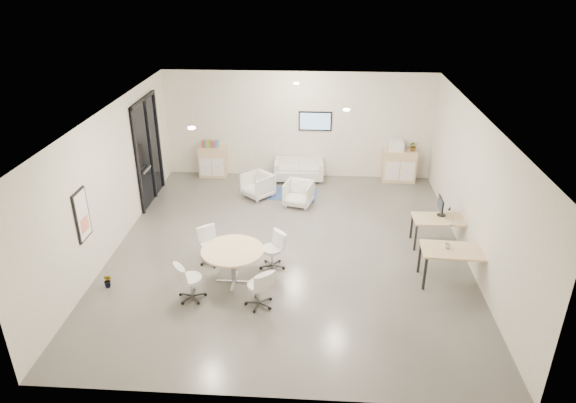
# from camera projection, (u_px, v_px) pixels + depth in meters

# --- Properties ---
(room_shell) EXTENTS (9.60, 10.60, 4.80)m
(room_shell) POSITION_uv_depth(u_px,v_px,m) (289.00, 185.00, 11.25)
(room_shell) COLOR #4F4C48
(room_shell) RESTS_ON ground
(glass_door) EXTENTS (0.09, 1.90, 2.85)m
(glass_door) POSITION_uv_depth(u_px,v_px,m) (148.00, 148.00, 13.78)
(glass_door) COLOR black
(glass_door) RESTS_ON room_shell
(artwork) EXTENTS (0.05, 0.54, 1.04)m
(artwork) POSITION_uv_depth(u_px,v_px,m) (82.00, 215.00, 10.05)
(artwork) COLOR black
(artwork) RESTS_ON room_shell
(wall_tv) EXTENTS (0.98, 0.06, 0.58)m
(wall_tv) POSITION_uv_depth(u_px,v_px,m) (315.00, 121.00, 15.18)
(wall_tv) COLOR black
(wall_tv) RESTS_ON room_shell
(ceiling_spots) EXTENTS (3.14, 4.14, 0.03)m
(ceiling_spots) POSITION_uv_depth(u_px,v_px,m) (282.00, 105.00, 11.33)
(ceiling_spots) COLOR #FFEAC6
(ceiling_spots) RESTS_ON room_shell
(sideboard_left) EXTENTS (0.83, 0.43, 0.93)m
(sideboard_left) POSITION_uv_depth(u_px,v_px,m) (213.00, 162.00, 15.72)
(sideboard_left) COLOR tan
(sideboard_left) RESTS_ON room_shell
(sideboard_right) EXTENTS (0.97, 0.47, 0.97)m
(sideboard_right) POSITION_uv_depth(u_px,v_px,m) (399.00, 166.00, 15.37)
(sideboard_right) COLOR tan
(sideboard_right) RESTS_ON room_shell
(books) EXTENTS (0.48, 0.14, 0.22)m
(books) POSITION_uv_depth(u_px,v_px,m) (210.00, 144.00, 15.48)
(books) COLOR red
(books) RESTS_ON sideboard_left
(printer) EXTENTS (0.49, 0.43, 0.32)m
(printer) POSITION_uv_depth(u_px,v_px,m) (397.00, 146.00, 15.11)
(printer) COLOR white
(printer) RESTS_ON sideboard_right
(loveseat) EXTENTS (1.50, 0.81, 0.55)m
(loveseat) POSITION_uv_depth(u_px,v_px,m) (299.00, 170.00, 15.53)
(loveseat) COLOR silver
(loveseat) RESTS_ON room_shell
(blue_rug) EXTENTS (1.47, 1.08, 0.01)m
(blue_rug) POSITION_uv_depth(u_px,v_px,m) (293.00, 194.00, 14.65)
(blue_rug) COLOR navy
(blue_rug) RESTS_ON room_shell
(armchair_left) EXTENTS (1.00, 0.99, 0.75)m
(armchair_left) POSITION_uv_depth(u_px,v_px,m) (258.00, 184.00, 14.38)
(armchair_left) COLOR silver
(armchair_left) RESTS_ON room_shell
(armchair_right) EXTENTS (0.85, 0.82, 0.74)m
(armchair_right) POSITION_uv_depth(u_px,v_px,m) (298.00, 192.00, 13.90)
(armchair_right) COLOR silver
(armchair_right) RESTS_ON room_shell
(desk_rear) EXTENTS (1.37, 0.72, 0.70)m
(desk_rear) POSITION_uv_depth(u_px,v_px,m) (442.00, 221.00, 11.82)
(desk_rear) COLOR tan
(desk_rear) RESTS_ON room_shell
(desk_front) EXTENTS (1.49, 0.80, 0.76)m
(desk_front) POSITION_uv_depth(u_px,v_px,m) (458.00, 253.00, 10.42)
(desk_front) COLOR tan
(desk_front) RESTS_ON room_shell
(monitor) EXTENTS (0.20, 0.50, 0.44)m
(monitor) POSITION_uv_depth(u_px,v_px,m) (441.00, 206.00, 11.82)
(monitor) COLOR black
(monitor) RESTS_ON desk_rear
(round_table) EXTENTS (1.28, 1.28, 0.78)m
(round_table) POSITION_uv_depth(u_px,v_px,m) (233.00, 253.00, 10.39)
(round_table) COLOR tan
(round_table) RESTS_ON room_shell
(meeting_chairs) EXTENTS (2.30, 2.30, 0.82)m
(meeting_chairs) POSITION_uv_depth(u_px,v_px,m) (233.00, 265.00, 10.52)
(meeting_chairs) COLOR white
(meeting_chairs) RESTS_ON room_shell
(plant_cabinet) EXTENTS (0.31, 0.34, 0.23)m
(plant_cabinet) POSITION_uv_depth(u_px,v_px,m) (413.00, 147.00, 15.08)
(plant_cabinet) COLOR #3F7F3F
(plant_cabinet) RESTS_ON sideboard_right
(plant_floor) EXTENTS (0.27, 0.35, 0.14)m
(plant_floor) POSITION_uv_depth(u_px,v_px,m) (108.00, 284.00, 10.49)
(plant_floor) COLOR #3F7F3F
(plant_floor) RESTS_ON room_shell
(cup) EXTENTS (0.15, 0.13, 0.12)m
(cup) POSITION_uv_depth(u_px,v_px,m) (447.00, 245.00, 10.43)
(cup) COLOR white
(cup) RESTS_ON desk_front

